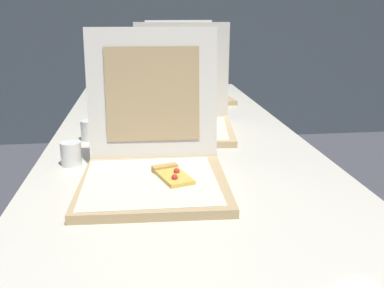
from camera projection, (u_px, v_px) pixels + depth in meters
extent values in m
cube|color=silver|center=(180.00, 149.00, 1.46)|extent=(0.88, 2.47, 0.03)
cylinder|color=#38383D|center=(101.00, 150.00, 2.63)|extent=(0.04, 0.04, 0.69)
cylinder|color=#38383D|center=(221.00, 146.00, 2.72)|extent=(0.04, 0.04, 0.69)
cube|color=tan|center=(154.00, 184.00, 1.10)|extent=(0.39, 0.39, 0.02)
cube|color=silver|center=(151.00, 181.00, 1.09)|extent=(0.34, 0.34, 0.00)
cube|color=white|center=(153.00, 94.00, 1.24)|extent=(0.37, 0.06, 0.37)
cube|color=tan|center=(153.00, 94.00, 1.23)|extent=(0.27, 0.04, 0.27)
cube|color=#E5B74C|center=(174.00, 177.00, 1.10)|extent=(0.10, 0.14, 0.01)
cube|color=tan|center=(165.00, 168.00, 1.16)|extent=(0.07, 0.04, 0.02)
sphere|color=red|center=(175.00, 177.00, 1.07)|extent=(0.02, 0.02, 0.02)
sphere|color=red|center=(177.00, 171.00, 1.12)|extent=(0.02, 0.02, 0.02)
cube|color=tan|center=(182.00, 130.00, 1.60)|extent=(0.41, 0.41, 0.02)
cube|color=silver|center=(182.00, 128.00, 1.59)|extent=(0.36, 0.36, 0.00)
cube|color=white|center=(182.00, 71.00, 1.71)|extent=(0.37, 0.06, 0.37)
cube|color=tan|center=(182.00, 71.00, 1.71)|extent=(0.27, 0.04, 0.27)
cube|color=#EAC156|center=(185.00, 128.00, 1.56)|extent=(0.11, 0.14, 0.01)
cube|color=tan|center=(188.00, 123.00, 1.62)|extent=(0.09, 0.05, 0.02)
sphere|color=#2D6628|center=(186.00, 127.00, 1.54)|extent=(0.02, 0.02, 0.02)
cube|color=tan|center=(191.00, 98.00, 2.20)|extent=(0.42, 0.42, 0.02)
cube|color=silver|center=(189.00, 96.00, 2.19)|extent=(0.34, 0.34, 0.00)
cube|color=white|center=(181.00, 55.00, 2.35)|extent=(0.38, 0.12, 0.37)
cube|color=tan|center=(181.00, 56.00, 2.34)|extent=(0.27, 0.09, 0.26)
cube|color=#E5B74C|center=(194.00, 96.00, 2.15)|extent=(0.14, 0.15, 0.01)
cube|color=tan|center=(184.00, 94.00, 2.19)|extent=(0.08, 0.07, 0.02)
sphere|color=#2D6628|center=(192.00, 93.00, 2.18)|extent=(0.02, 0.02, 0.02)
cylinder|color=white|center=(71.00, 154.00, 1.26)|extent=(0.06, 0.06, 0.07)
cylinder|color=white|center=(89.00, 130.00, 1.51)|extent=(0.06, 0.06, 0.07)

